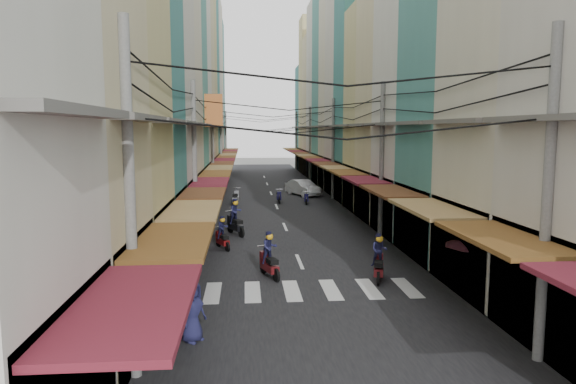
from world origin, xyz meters
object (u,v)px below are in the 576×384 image
market_umbrella (475,240)px  white_car (303,196)px  traffic_sign (398,199)px  bicycle (442,244)px

market_umbrella → white_car: bearing=96.0°
market_umbrella → traffic_sign: (-0.32, 7.88, 0.35)m
bicycle → traffic_sign: (-2.25, 0.13, 2.30)m
bicycle → market_umbrella: 8.23m
white_car → market_umbrella: size_ratio=2.15×
white_car → market_umbrella: bearing=-108.2°
white_car → market_umbrella: (2.86, -27.20, 1.95)m
white_car → market_umbrella: 27.42m
white_car → traffic_sign: traffic_sign is taller
bicycle → market_umbrella: bearing=-169.7°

